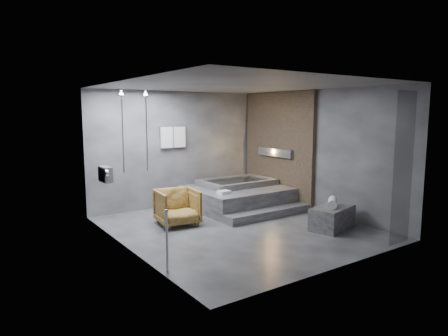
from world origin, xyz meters
TOP-DOWN VIEW (x-y plane):
  - room at (0.40, 0.24)m, footprint 5.00×5.04m
  - tub_deck at (1.05, 1.45)m, footprint 2.20×2.00m
  - tub_step at (1.05, 0.27)m, footprint 2.20×0.36m
  - concrete_bench at (1.53, -1.09)m, footprint 1.09×0.77m
  - driftwood_chair at (-0.87, 0.90)m, footprint 0.89×0.91m
  - rolled_towel at (1.53, -1.09)m, footprint 0.49×0.45m
  - deck_towel at (0.32, 0.94)m, footprint 0.29×0.22m

SIDE VIEW (x-z plane):
  - tub_step at x=1.05m, z-range 0.00..0.18m
  - concrete_bench at x=1.53m, z-range 0.00..0.44m
  - tub_deck at x=1.05m, z-range 0.00..0.50m
  - driftwood_chair at x=-0.87m, z-range 0.00..0.74m
  - rolled_towel at x=1.53m, z-range 0.44..0.62m
  - deck_towel at x=0.32m, z-range 0.50..0.57m
  - room at x=0.40m, z-range 0.32..3.14m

